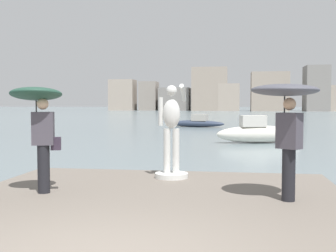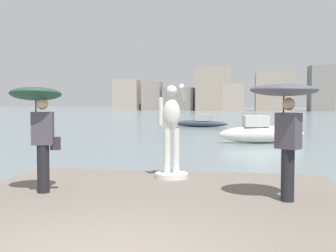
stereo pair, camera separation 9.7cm
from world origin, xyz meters
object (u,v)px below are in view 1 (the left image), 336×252
at_px(onlooker_right, 286,106).
at_px(boat_near, 196,123).
at_px(statue_white_figure, 172,138).
at_px(boat_mid, 258,133).
at_px(onlooker_left, 39,112).

distance_m(onlooker_right, boat_near, 29.38).
height_order(statue_white_figure, boat_mid, statue_white_figure).
relative_size(onlooker_left, boat_mid, 0.43).
distance_m(statue_white_figure, boat_mid, 13.24).
relative_size(statue_white_figure, onlooker_left, 1.05).
xyz_separation_m(statue_white_figure, onlooker_left, (-2.17, -1.91, 0.60)).
bearing_deg(boat_mid, statue_white_figure, -101.83).
bearing_deg(onlooker_right, boat_mid, 88.00).
bearing_deg(boat_near, onlooker_right, -82.53).
xyz_separation_m(boat_near, boat_mid, (4.33, -14.31, 0.16)).
xyz_separation_m(statue_white_figure, boat_mid, (2.71, 12.94, -0.74)).
bearing_deg(onlooker_left, boat_near, 88.93).
xyz_separation_m(statue_white_figure, onlooker_right, (2.19, -1.84, 0.71)).
height_order(onlooker_left, boat_mid, onlooker_left).
xyz_separation_m(onlooker_left, boat_near, (0.55, 29.15, -1.50)).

